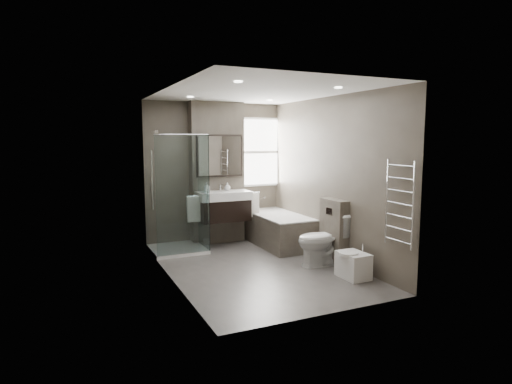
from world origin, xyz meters
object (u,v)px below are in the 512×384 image
bathtub (278,228)px  vanity (224,206)px  bidet (353,265)px  toilet (323,239)px

bathtub → vanity: bearing=160.6°
bidet → vanity: bearing=112.7°
bidet → bathtub: bearing=92.4°
vanity → toilet: bearing=-60.8°
toilet → bidet: toilet is taller
vanity → toilet: (0.97, -1.73, -0.34)m
vanity → bathtub: 1.07m
toilet → bidet: (0.04, -0.69, -0.21)m
bathtub → bidet: (0.09, -2.10, -0.13)m
bathtub → bidet: size_ratio=3.39×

